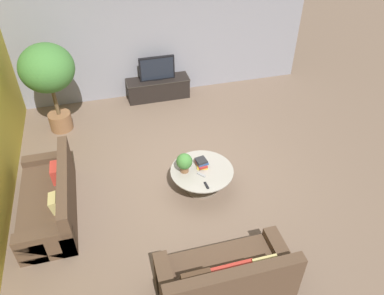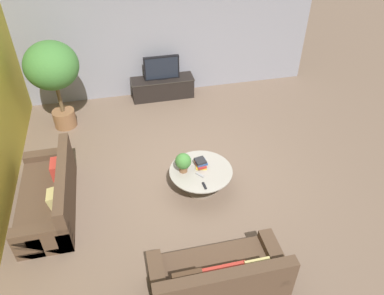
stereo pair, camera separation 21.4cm
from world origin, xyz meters
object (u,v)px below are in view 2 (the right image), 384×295
couch_near_entry (219,279)px  television (162,68)px  coffee_table (201,175)px  potted_palm_tall (52,70)px  couch_by_wall (50,197)px  potted_plant_tabletop (183,162)px  media_console (163,87)px

couch_near_entry → television: bearing=-91.2°
coffee_table → potted_palm_tall: size_ratio=0.57×
couch_by_wall → coffee_table: bearing=88.5°
couch_by_wall → potted_plant_tabletop: (2.29, -0.01, 0.34)m
media_console → potted_palm_tall: size_ratio=0.78×
media_console → potted_plant_tabletop: (-0.16, -3.29, 0.37)m
coffee_table → television: bearing=92.5°
potted_palm_tall → potted_plant_tabletop: size_ratio=5.30×
television → coffee_table: (0.15, -3.34, -0.49)m
media_console → couch_near_entry: couch_near_entry is taller
television → couch_near_entry: bearing=-91.2°
potted_palm_tall → potted_plant_tabletop: potted_palm_tall is taller
television → media_console: bearing=90.0°
coffee_table → couch_by_wall: (-2.59, 0.07, -0.01)m
coffee_table → couch_by_wall: size_ratio=0.56×
media_console → television: (-0.00, -0.00, 0.52)m
television → couch_by_wall: 4.12m
media_console → couch_by_wall: size_ratio=0.76×
television → coffee_table: 3.38m
media_console → couch_near_entry: (-0.11, -5.38, 0.03)m
coffee_table → media_console: bearing=92.5°
media_console → couch_near_entry: 5.39m
media_console → television: television is taller
couch_by_wall → couch_near_entry: (2.34, -2.11, 0.01)m
coffee_table → potted_palm_tall: (-2.46, 2.58, 1.07)m
coffee_table → potted_plant_tabletop: potted_plant_tabletop is taller
potted_palm_tall → television: bearing=18.2°
television → coffee_table: size_ratio=0.76×
television → potted_plant_tabletop: television is taller
media_console → coffee_table: size_ratio=1.36×
couch_near_entry → potted_palm_tall: (-2.21, 4.62, 1.08)m
coffee_table → potted_plant_tabletop: 0.45m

